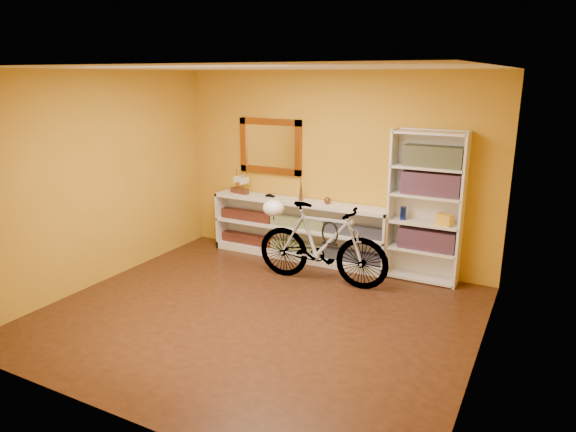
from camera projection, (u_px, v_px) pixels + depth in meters
The scene contains 24 objects.
floor at pixel (258, 315), 5.65m from camera, with size 4.50×4.00×0.01m, color black.
ceiling at pixel (254, 67), 4.96m from camera, with size 4.50×4.00×0.01m, color silver.
back_wall at pixel (333, 169), 7.02m from camera, with size 4.50×0.01×2.60m, color #BB871C.
left_wall at pixel (99, 179), 6.31m from camera, with size 0.01×4.00×2.60m, color #BB871C.
right_wall at pixel (489, 229), 4.29m from camera, with size 0.01×4.00×2.60m, color #BB871C.
gilt_mirror at pixel (270, 146), 7.34m from camera, with size 0.98×0.06×0.78m, color brown.
wall_socket at pixel (393, 252), 6.87m from camera, with size 0.09×0.01×0.09m, color silver.
console_unit at pixel (298, 230), 7.27m from camera, with size 2.60×0.35×0.85m, color silver, non-canonical shape.
cd_row_lower at pixel (298, 247), 7.32m from camera, with size 2.50×0.13×0.14m, color black.
cd_row_upper at pixel (298, 223), 7.23m from camera, with size 2.50×0.13×0.14m, color navy.
model_ship at pixel (240, 181), 7.55m from camera, with size 0.30×0.11×0.35m, color #412012, non-canonical shape.
toy_car at pixel (270, 197), 7.36m from camera, with size 0.00×0.00×0.00m, color black.
bronze_ornament at pixel (301, 188), 7.10m from camera, with size 0.06×0.06×0.35m, color #54381D.
decorative_orb at pixel (327, 201), 6.95m from camera, with size 0.09×0.09×0.09m, color #54381D.
bookcase at pixel (425, 208), 6.37m from camera, with size 0.90×0.30×1.90m, color silver, non-canonical shape.
book_row_a at pixel (427, 239), 6.46m from camera, with size 0.70×0.22×0.26m, color maroon.
book_row_b at pixel (431, 184), 6.27m from camera, with size 0.70×0.22×0.28m, color maroon.
book_row_c at pixel (433, 156), 6.18m from camera, with size 0.70×0.22×0.25m, color #164750.
travel_mug at pixel (403, 213), 6.50m from camera, with size 0.07×0.07×0.17m, color navy.
red_tin at pixel (413, 158), 6.33m from camera, with size 0.13×0.13×0.17m, color maroon.
yellow_bag at pixel (445, 220), 6.26m from camera, with size 0.18×0.12×0.14m, color gold.
bicycle at pixel (322, 244), 6.40m from camera, with size 1.74×0.45×1.02m, color silver.
helmet at pixel (273, 208), 6.56m from camera, with size 0.28×0.26×0.21m, color white.
u_lock at pixel (330, 233), 6.31m from camera, with size 0.22×0.22×0.02m, color black.
Camera 1 is at (2.69, -4.42, 2.54)m, focal length 32.20 mm.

